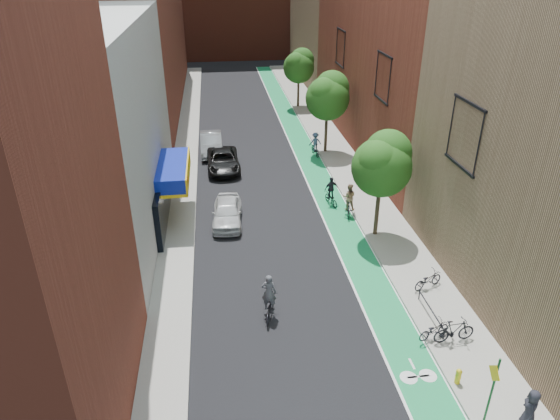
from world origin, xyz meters
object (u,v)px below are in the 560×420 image
object	(u,v)px
cyclist_lane_far	(315,146)
pedestrian	(531,408)
parked_car_white	(227,212)
parked_car_black	(223,160)
fire_hydrant	(458,376)
cyclist_lane_mid	(331,194)
cyclist_lead	(269,303)
parked_car_silver	(211,143)
cyclist_lane_near	(349,202)

from	to	relation	value
cyclist_lane_far	pedestrian	world-z (taller)	cyclist_lane_far
parked_car_white	pedestrian	xyz separation A→B (m)	(9.86, -16.52, 0.19)
parked_car_white	parked_car_black	size ratio (longest dim) A/B	0.83
parked_car_black	fire_hydrant	bearing A→B (deg)	-71.91
parked_car_white	cyclist_lane_mid	world-z (taller)	cyclist_lane_mid
cyclist_lane_far	cyclist_lead	bearing A→B (deg)	65.42
pedestrian	cyclist_lead	bearing A→B (deg)	-106.85
parked_car_black	cyclist_lane_far	size ratio (longest dim) A/B	2.73
parked_car_black	parked_car_silver	world-z (taller)	parked_car_silver
cyclist_lane_near	fire_hydrant	distance (m)	14.46
cyclist_lead	cyclist_lane_mid	size ratio (longest dim) A/B	1.15
pedestrian	cyclist_lane_near	bearing A→B (deg)	-148.31
parked_car_silver	pedestrian	world-z (taller)	pedestrian
parked_car_silver	cyclist_lane_far	bearing A→B (deg)	-12.32
parked_car_silver	parked_car_white	bearing A→B (deg)	-87.19
parked_car_black	fire_hydrant	size ratio (longest dim) A/B	7.80
fire_hydrant	parked_car_white	bearing A→B (deg)	119.99
cyclist_lane_near	cyclist_lane_mid	bearing A→B (deg)	-49.18
fire_hydrant	parked_car_silver	bearing A→B (deg)	108.86
parked_car_black	cyclist_lane_far	world-z (taller)	cyclist_lane_far
parked_car_white	cyclist_lane_near	xyz separation A→B (m)	(7.70, 0.06, 0.15)
parked_car_silver	fire_hydrant	world-z (taller)	parked_car_silver
parked_car_silver	fire_hydrant	size ratio (longest dim) A/B	7.44
parked_car_silver	fire_hydrant	xyz separation A→B (m)	(9.16, -26.83, -0.32)
fire_hydrant	parked_car_black	bearing A→B (deg)	109.79
cyclist_lane_mid	pedestrian	bearing A→B (deg)	84.24
cyclist_lane_mid	pedestrian	world-z (taller)	cyclist_lane_mid
pedestrian	parked_car_black	bearing A→B (deg)	-134.37
parked_car_silver	cyclist_lane_near	world-z (taller)	cyclist_lane_near
parked_car_white	parked_car_black	world-z (taller)	parked_car_white
cyclist_lane_far	cyclist_lane_near	bearing A→B (deg)	82.60
cyclist_lane_mid	pedestrian	size ratio (longest dim) A/B	1.23
parked_car_white	pedestrian	size ratio (longest dim) A/B	2.80
parked_car_silver	cyclist_lane_mid	world-z (taller)	cyclist_lane_mid
parked_car_black	cyclist_lane_far	bearing A→B (deg)	13.53
fire_hydrant	cyclist_lane_far	bearing A→B (deg)	91.49
parked_car_silver	pedestrian	bearing A→B (deg)	-70.85
pedestrian	parked_car_white	bearing A→B (deg)	-124.90
cyclist_lead	fire_hydrant	xyz separation A→B (m)	(6.74, -5.11, -0.23)
parked_car_silver	cyclist_lead	world-z (taller)	cyclist_lead
parked_car_white	parked_car_silver	distance (m)	12.48
cyclist_lane_mid	cyclist_lane_far	distance (m)	9.14
cyclist_lane_near	cyclist_lane_far	world-z (taller)	cyclist_lane_near
parked_car_white	cyclist_lane_near	distance (m)	7.70
cyclist_lane_near	cyclist_lane_far	xyz separation A→B (m)	(-0.06, 10.71, -0.06)
parked_car_white	cyclist_lead	xyz separation A→B (m)	(1.56, -9.27, -0.00)
parked_car_white	fire_hydrant	xyz separation A→B (m)	(8.30, -14.38, -0.24)
parked_car_black	parked_car_silver	xyz separation A→B (m)	(-0.86, 3.76, 0.10)
parked_car_black	cyclist_lane_near	distance (m)	11.56
cyclist_lane_near	cyclist_lane_mid	size ratio (longest dim) A/B	1.10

